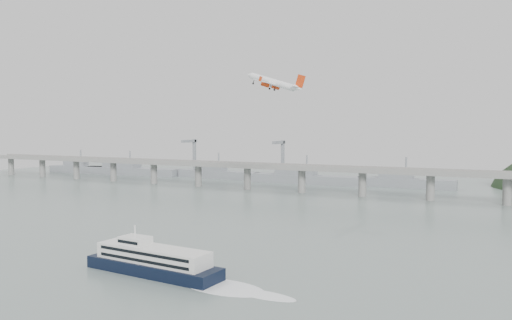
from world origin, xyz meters
The scene contains 5 objects.
ground centered at (0.00, 0.00, 0.00)m, with size 900.00×900.00×0.00m, color slate.
bridge centered at (-1.15, 200.00, 17.65)m, with size 800.00×22.00×23.90m.
distant_fleet centered at (-155.36, 265.08, 6.22)m, with size 453.00×60.90×40.00m.
ferry centered at (3.59, -36.48, 4.61)m, with size 90.14×19.89×16.99m.
airliner centered at (-11.51, 103.08, 80.81)m, with size 42.98×39.00×15.46m.
Camera 1 is at (116.01, -179.51, 52.88)m, focal length 35.00 mm.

